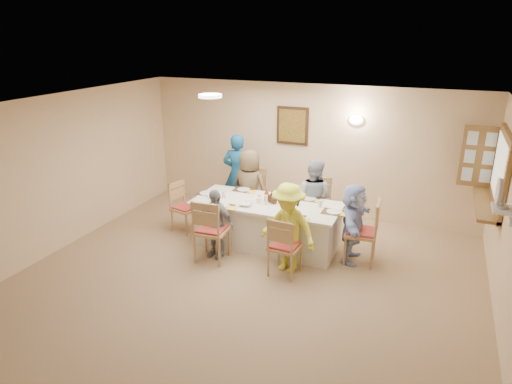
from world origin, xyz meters
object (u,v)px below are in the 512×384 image
at_px(chair_back_left, 252,196).
at_px(condiment_ketchup, 267,195).
at_px(diner_back_right, 313,198).
at_px(diner_right_end, 353,223).
at_px(caregiver, 238,174).
at_px(chair_right_end, 361,231).
at_px(chair_front_right, 285,245).
at_px(desk_fan, 501,197).
at_px(chair_back_right, 315,206).
at_px(diner_front_left, 215,223).
at_px(chair_left_end, 185,207).
at_px(serving_hatch, 501,171).
at_px(diner_back_left, 249,188).
at_px(diner_front_right, 288,228).
at_px(dining_table, 267,224).
at_px(chair_front_left, 212,229).

bearing_deg(chair_back_left, condiment_ketchup, -54.89).
height_order(diner_back_right, diner_right_end, diner_back_right).
height_order(chair_back_left, caregiver, caregiver).
height_order(chair_right_end, diner_right_end, diner_right_end).
distance_m(chair_front_right, diner_back_right, 1.50).
distance_m(desk_fan, chair_front_right, 2.87).
height_order(chair_back_right, diner_front_left, diner_front_left).
height_order(chair_left_end, chair_right_end, chair_right_end).
distance_m(serving_hatch, diner_back_right, 2.88).
height_order(desk_fan, caregiver, desk_fan).
xyz_separation_m(desk_fan, diner_back_left, (-3.85, 1.37, -0.83)).
relative_size(diner_front_right, condiment_ketchup, 6.37).
distance_m(diner_front_left, caregiver, 1.90).
relative_size(chair_back_right, diner_front_right, 0.72).
bearing_deg(diner_back_left, desk_fan, 166.12).
bearing_deg(desk_fan, serving_hatch, 85.34).
relative_size(desk_fan, chair_back_left, 0.29).
relative_size(serving_hatch, chair_right_end, 1.46).
bearing_deg(diner_right_end, diner_back_right, 48.84).
bearing_deg(diner_back_left, chair_back_right, -168.54).
relative_size(diner_back_left, diner_right_end, 1.14).
distance_m(dining_table, diner_right_end, 1.44).
distance_m(chair_left_end, diner_front_left, 1.17).
relative_size(serving_hatch, dining_table, 0.62).
bearing_deg(chair_back_right, chair_right_end, -33.98).
height_order(desk_fan, chair_right_end, desk_fan).
height_order(chair_front_left, diner_front_left, diner_front_left).
bearing_deg(chair_right_end, desk_fan, 63.57).
relative_size(chair_front_left, chair_front_right, 1.12).
height_order(chair_right_end, diner_front_left, diner_front_left).
bearing_deg(diner_front_right, chair_left_end, 173.89).
distance_m(chair_front_right, chair_left_end, 2.29).
bearing_deg(chair_front_left, chair_right_end, -163.30).
relative_size(chair_back_left, chair_left_end, 1.15).
bearing_deg(chair_front_right, dining_table, -48.36).
bearing_deg(desk_fan, chair_front_left, -178.43).
relative_size(diner_right_end, condiment_ketchup, 5.85).
relative_size(dining_table, caregiver, 1.52).
bearing_deg(dining_table, chair_left_end, 180.00).
bearing_deg(diner_right_end, chair_front_right, 132.80).
bearing_deg(diner_front_left, chair_left_end, 150.75).
bearing_deg(chair_front_left, diner_front_left, -93.71).
height_order(chair_back_left, chair_right_end, chair_right_end).
bearing_deg(diner_front_right, chair_front_left, -162.85).
bearing_deg(diner_front_left, chair_back_left, 96.34).
bearing_deg(chair_left_end, diner_front_right, -95.57).
xyz_separation_m(serving_hatch, diner_front_left, (-3.96, -1.34, -0.94)).
bearing_deg(chair_back_right, diner_front_left, -122.91).
xyz_separation_m(diner_front_left, condiment_ketchup, (0.57, 0.74, 0.30)).
relative_size(chair_front_left, condiment_ketchup, 4.79).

